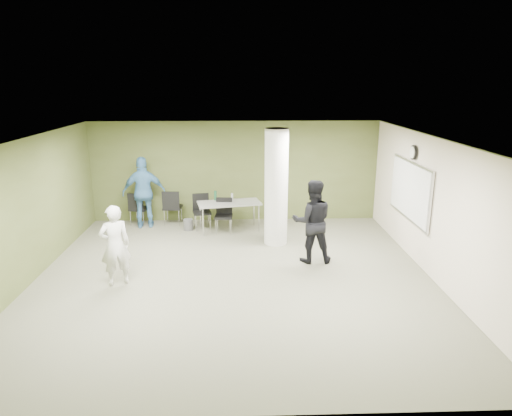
{
  "coord_description": "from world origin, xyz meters",
  "views": [
    {
      "loc": [
        0.16,
        -8.56,
        3.87
      ],
      "look_at": [
        0.48,
        1.0,
        1.18
      ],
      "focal_mm": 32.0,
      "sensor_mm": 36.0,
      "label": 1
    }
  ],
  "objects_px": {
    "woman_white": "(115,245)",
    "man_blue": "(144,193)",
    "chair_back_left": "(138,206)",
    "man_black": "(312,221)",
    "folding_table": "(229,204)"
  },
  "relations": [
    {
      "from": "woman_white",
      "to": "man_blue",
      "type": "distance_m",
      "value": 3.64
    },
    {
      "from": "folding_table",
      "to": "man_black",
      "type": "relative_size",
      "value": 0.95
    },
    {
      "from": "man_black",
      "to": "folding_table",
      "type": "bearing_deg",
      "value": -49.58
    },
    {
      "from": "folding_table",
      "to": "chair_back_left",
      "type": "xyz_separation_m",
      "value": [
        -2.51,
        0.54,
        -0.19
      ]
    },
    {
      "from": "chair_back_left",
      "to": "man_black",
      "type": "xyz_separation_m",
      "value": [
        4.37,
        -2.75,
        0.38
      ]
    },
    {
      "from": "chair_back_left",
      "to": "man_black",
      "type": "relative_size",
      "value": 0.5
    },
    {
      "from": "chair_back_left",
      "to": "man_blue",
      "type": "height_order",
      "value": "man_blue"
    },
    {
      "from": "man_black",
      "to": "man_blue",
      "type": "bearing_deg",
      "value": -31.65
    },
    {
      "from": "folding_table",
      "to": "man_blue",
      "type": "bearing_deg",
      "value": 159.44
    },
    {
      "from": "folding_table",
      "to": "man_blue",
      "type": "relative_size",
      "value": 0.9
    },
    {
      "from": "chair_back_left",
      "to": "man_black",
      "type": "distance_m",
      "value": 5.18
    },
    {
      "from": "folding_table",
      "to": "chair_back_left",
      "type": "bearing_deg",
      "value": 156.6
    },
    {
      "from": "woman_white",
      "to": "man_blue",
      "type": "bearing_deg",
      "value": -112.43
    },
    {
      "from": "woman_white",
      "to": "man_blue",
      "type": "relative_size",
      "value": 0.83
    },
    {
      "from": "woman_white",
      "to": "chair_back_left",
      "type": "bearing_deg",
      "value": -109.07
    }
  ]
}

